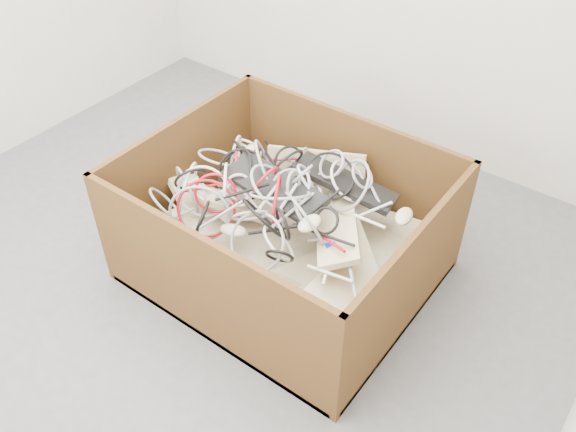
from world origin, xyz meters
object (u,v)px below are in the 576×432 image
Objects in this scene: power_strip_left at (240,191)px; cardboard_box at (282,245)px; power_strip_right at (211,200)px; vga_plug at (331,248)px.

cardboard_box is at bearing -34.75° from power_strip_left.
cardboard_box is at bearing 29.90° from power_strip_right.
cardboard_box is 0.36m from vga_plug.
cardboard_box is 4.57× the size of power_strip_right.
vga_plug is at bearing 11.92° from power_strip_right.
cardboard_box is 4.02× the size of power_strip_left.
power_strip_right is 0.58m from vga_plug.
vga_plug is (0.47, -0.03, -0.03)m from power_strip_left.
vga_plug is at bearing -53.34° from power_strip_left.
power_strip_left is 0.47m from vga_plug.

